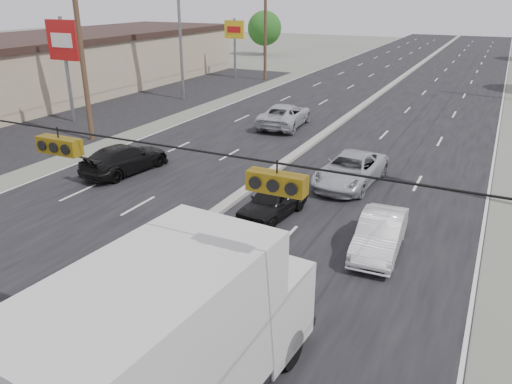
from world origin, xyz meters
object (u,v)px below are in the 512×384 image
box_truck (175,345)px  tan_sedan (24,375)px  red_sedan (191,277)px  queue_car_b (380,234)px  oncoming_far (285,115)px  utility_pole_left_c (265,28)px  queue_car_c (350,170)px  utility_pole_left_b (82,54)px  tree_left_far (265,28)px  pole_sign_mid (64,46)px  queue_car_a (273,201)px  pole_sign_far (235,35)px  oncoming_near (125,159)px

box_truck → tan_sedan: bearing=-158.8°
red_sedan → queue_car_b: 6.80m
red_sedan → oncoming_far: bearing=102.6°
utility_pole_left_c → queue_car_c: 30.66m
tan_sedan → oncoming_far: size_ratio=0.94×
utility_pole_left_b → tan_sedan: 22.23m
utility_pole_left_b → utility_pole_left_c: (0.00, 25.00, 0.00)m
tree_left_far → red_sedan: (24.35, -56.72, -3.06)m
pole_sign_mid → queue_car_c: pole_sign_mid is taller
utility_pole_left_b → queue_car_c: bearing=-1.8°
utility_pole_left_b → tree_left_far: size_ratio=1.63×
tan_sedan → oncoming_far: bearing=97.1°
queue_car_a → utility_pole_left_c: bearing=122.3°
tree_left_far → red_sedan: 61.80m
pole_sign_far → oncoming_far: 21.46m
box_truck → queue_car_a: bearing=108.2°
utility_pole_left_c → red_sedan: (14.85, -36.72, -4.45)m
queue_car_c → oncoming_near: 11.12m
utility_pole_left_c → pole_sign_mid: bearing=-101.6°
pole_sign_mid → oncoming_far: size_ratio=1.28×
utility_pole_left_b → queue_car_c: 17.01m
tree_left_far → queue_car_b: size_ratio=1.51×
utility_pole_left_c → pole_sign_mid: utility_pole_left_c is taller
utility_pole_left_c → box_truck: 44.38m
box_truck → queue_car_b: box_truck is taller
utility_pole_left_b → pole_sign_mid: (-4.50, 3.00, 0.01)m
oncoming_near → oncoming_far: 12.53m
queue_car_a → queue_car_c: (1.76, 4.89, 0.06)m
utility_pole_left_b → pole_sign_mid: utility_pole_left_b is taller
tan_sedan → red_sedan: (0.95, 5.08, -0.10)m
box_truck → queue_car_a: (-2.56, 10.38, -1.37)m
box_truck → utility_pole_left_c: bearing=117.2°
box_truck → queue_car_c: box_truck is taller
queue_car_c → oncoming_near: size_ratio=1.05×
utility_pole_left_b → oncoming_near: bearing=-33.3°
pole_sign_far → oncoming_near: pole_sign_far is taller
pole_sign_far → queue_car_b: bearing=-54.2°
queue_car_a → queue_car_c: bearing=76.7°
oncoming_near → tan_sedan: bearing=129.6°
tan_sedan → queue_car_c: size_ratio=1.01×
red_sedan → pole_sign_far: bearing=113.7°
utility_pole_left_c → tan_sedan: 44.26m
utility_pole_left_c → queue_car_a: bearing=-64.3°
utility_pole_left_b → queue_car_b: size_ratio=2.46×
utility_pole_left_b → pole_sign_far: bearing=98.0°
utility_pole_left_c → queue_car_b: bearing=-58.6°
pole_sign_far → queue_car_b: size_ratio=1.48×
oncoming_near → queue_car_a: bearing=177.4°
pole_sign_far → tan_sedan: pole_sign_far is taller
utility_pole_left_b → utility_pole_left_c: 25.00m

